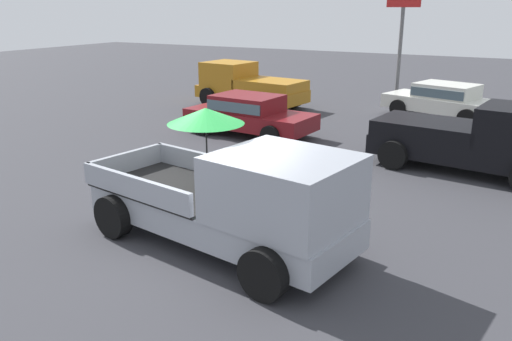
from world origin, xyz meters
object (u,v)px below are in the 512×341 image
Objects in this scene: pickup_truck_main at (239,198)px; motel_sign at (402,21)px; parked_sedan_near at (249,113)px; parked_sedan_far at (444,99)px; pickup_truck_far at (477,139)px; pickup_truck_red at (247,85)px.

motel_sign is at bearing 103.84° from pickup_truck_main.
parked_sedan_near is 7.81m from parked_sedan_far.
pickup_truck_far is 7.11m from parked_sedan_near.
pickup_truck_red is at bearing -146.17° from motel_sign.
parked_sedan_far is at bearing 53.06° from parked_sedan_near.
pickup_truck_red is (-6.68, 12.06, -0.11)m from pickup_truck_main.
pickup_truck_main is at bearing 126.18° from pickup_truck_red.
parked_sedan_near and parked_sedan_far have the same top height.
pickup_truck_main reaches higher than parked_sedan_far.
motel_sign is (-1.22, 15.72, 2.50)m from pickup_truck_main.
pickup_truck_red is 11.06m from pickup_truck_far.
pickup_truck_far is 6.84m from parked_sedan_far.
parked_sedan_near is at bearing 64.64° from parked_sedan_far.
pickup_truck_red reaches higher than parked_sedan_far.
pickup_truck_red is 1.08× the size of parked_sedan_far.
pickup_truck_far is (9.72, -5.28, 0.00)m from pickup_truck_red.
pickup_truck_red is 5.27m from parked_sedan_near.
parked_sedan_near is 9.10m from motel_sign.
pickup_truck_main is 7.42m from pickup_truck_far.
parked_sedan_near is at bearing 127.41° from pickup_truck_red.
pickup_truck_far is at bearing -64.52° from motel_sign.
motel_sign is at bearing -28.64° from parked_sedan_far.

